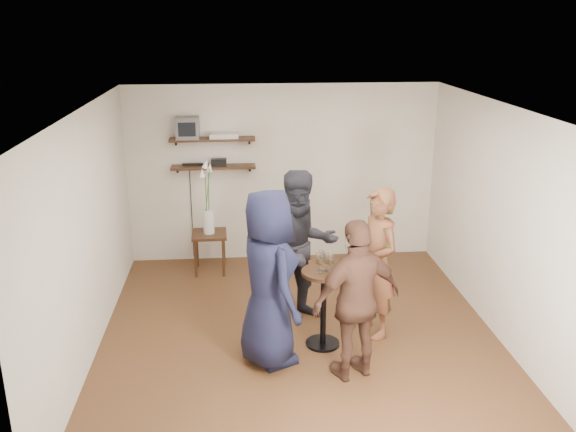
# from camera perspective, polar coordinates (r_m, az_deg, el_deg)

# --- Properties ---
(room) EXTENTS (4.58, 5.08, 2.68)m
(room) POSITION_cam_1_polar(r_m,az_deg,el_deg) (6.57, 1.17, -1.33)
(room) COLOR #422615
(room) RESTS_ON ground
(shelf_upper) EXTENTS (1.20, 0.25, 0.04)m
(shelf_upper) POSITION_cam_1_polar(r_m,az_deg,el_deg) (8.69, -7.09, 7.15)
(shelf_upper) COLOR black
(shelf_upper) RESTS_ON room
(shelf_lower) EXTENTS (1.20, 0.25, 0.04)m
(shelf_lower) POSITION_cam_1_polar(r_m,az_deg,el_deg) (8.78, -6.99, 4.58)
(shelf_lower) COLOR black
(shelf_lower) RESTS_ON room
(crt_monitor) EXTENTS (0.32, 0.30, 0.30)m
(crt_monitor) POSITION_cam_1_polar(r_m,az_deg,el_deg) (8.68, -9.38, 8.16)
(crt_monitor) COLOR #59595B
(crt_monitor) RESTS_ON shelf_upper
(dvd_deck) EXTENTS (0.40, 0.24, 0.06)m
(dvd_deck) POSITION_cam_1_polar(r_m,az_deg,el_deg) (8.68, -6.00, 7.49)
(dvd_deck) COLOR silver
(dvd_deck) RESTS_ON shelf_upper
(radio) EXTENTS (0.22, 0.10, 0.10)m
(radio) POSITION_cam_1_polar(r_m,az_deg,el_deg) (8.76, -6.49, 5.03)
(radio) COLOR black
(radio) RESTS_ON shelf_lower
(power_strip) EXTENTS (0.30, 0.05, 0.03)m
(power_strip) POSITION_cam_1_polar(r_m,az_deg,el_deg) (8.83, -8.89, 4.81)
(power_strip) COLOR black
(power_strip) RESTS_ON shelf_lower
(side_table) EXTENTS (0.50, 0.50, 0.58)m
(side_table) POSITION_cam_1_polar(r_m,az_deg,el_deg) (8.70, -7.37, -2.19)
(side_table) COLOR black
(side_table) RESTS_ON room
(vase_lilies) EXTENTS (0.20, 0.21, 1.09)m
(vase_lilies) POSITION_cam_1_polar(r_m,az_deg,el_deg) (8.56, -7.49, 0.57)
(vase_lilies) COLOR silver
(vase_lilies) RESTS_ON side_table
(drinks_table) EXTENTS (0.49, 0.49, 0.89)m
(drinks_table) POSITION_cam_1_polar(r_m,az_deg,el_deg) (6.71, 3.34, -7.65)
(drinks_table) COLOR black
(drinks_table) RESTS_ON room
(wine_glass_fl) EXTENTS (0.07, 0.07, 0.21)m
(wine_glass_fl) POSITION_cam_1_polar(r_m,az_deg,el_deg) (6.47, 2.96, -4.11)
(wine_glass_fl) COLOR silver
(wine_glass_fl) RESTS_ON drinks_table
(wine_glass_fr) EXTENTS (0.06, 0.06, 0.19)m
(wine_glass_fr) POSITION_cam_1_polar(r_m,az_deg,el_deg) (6.49, 4.01, -4.20)
(wine_glass_fr) COLOR silver
(wine_glass_fr) RESTS_ON drinks_table
(wine_glass_bl) EXTENTS (0.07, 0.07, 0.21)m
(wine_glass_bl) POSITION_cam_1_polar(r_m,az_deg,el_deg) (6.56, 3.21, -3.83)
(wine_glass_bl) COLOR silver
(wine_glass_bl) RESTS_ON drinks_table
(wine_glass_br) EXTENTS (0.07, 0.07, 0.20)m
(wine_glass_br) POSITION_cam_1_polar(r_m,az_deg,el_deg) (6.52, 3.64, -4.05)
(wine_glass_br) COLOR silver
(wine_glass_br) RESTS_ON drinks_table
(person_plaid) EXTENTS (0.60, 0.73, 1.73)m
(person_plaid) POSITION_cam_1_polar(r_m,az_deg,el_deg) (6.90, 8.30, -4.40)
(person_plaid) COLOR #A4122C
(person_plaid) RESTS_ON room
(person_dark) EXTENTS (1.05, 0.91, 1.85)m
(person_dark) POSITION_cam_1_polar(r_m,az_deg,el_deg) (7.13, 1.29, -2.94)
(person_dark) COLOR black
(person_dark) RESTS_ON room
(person_navy) EXTENTS (0.91, 1.08, 1.88)m
(person_navy) POSITION_cam_1_polar(r_m,az_deg,el_deg) (6.26, -1.85, -5.87)
(person_navy) COLOR black
(person_navy) RESTS_ON room
(person_brown) EXTENTS (1.06, 0.74, 1.67)m
(person_brown) POSITION_cam_1_polar(r_m,az_deg,el_deg) (6.08, 6.49, -7.85)
(person_brown) COLOR #482B1F
(person_brown) RESTS_ON room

